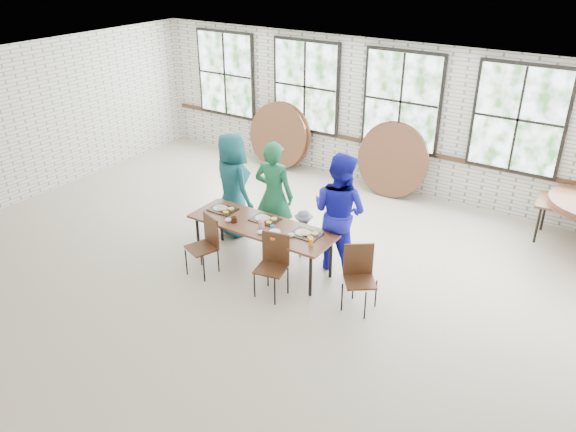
% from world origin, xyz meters
% --- Properties ---
extents(room, '(12.00, 12.00, 12.00)m').
position_xyz_m(room, '(0.00, 4.44, 1.83)').
color(room, '#B9AA93').
rests_on(room, ground).
extents(dining_table, '(2.40, 0.80, 0.74)m').
position_xyz_m(dining_table, '(-0.52, 0.44, 0.69)').
color(dining_table, brown).
rests_on(dining_table, ground).
extents(chair_near_left, '(0.54, 0.53, 0.95)m').
position_xyz_m(chair_near_left, '(-1.13, -0.17, 0.56)').
color(chair_near_left, '#492A18').
rests_on(chair_near_left, ground).
extents(chair_near_right, '(0.50, 0.48, 0.95)m').
position_xyz_m(chair_near_right, '(0.06, -0.07, 0.56)').
color(chair_near_right, '#492A18').
rests_on(chair_near_right, ground).
extents(chair_spare, '(0.58, 0.58, 0.95)m').
position_xyz_m(chair_spare, '(1.25, 0.32, 0.56)').
color(chair_spare, '#492A18').
rests_on(chair_spare, ground).
extents(adult_teal, '(1.06, 0.89, 1.85)m').
position_xyz_m(adult_teal, '(-1.60, 1.09, 0.92)').
color(adult_teal, '#174A5A').
rests_on(adult_teal, ground).
extents(adult_green, '(0.74, 0.54, 1.87)m').
position_xyz_m(adult_green, '(-0.73, 1.09, 0.94)').
color(adult_green, '#1B673E').
rests_on(adult_green, ground).
extents(toddler, '(0.60, 0.49, 0.81)m').
position_xyz_m(toddler, '(-0.15, 1.09, 0.41)').
color(toddler, '#131D3D').
rests_on(toddler, ground).
extents(adult_blue, '(1.02, 0.84, 1.92)m').
position_xyz_m(adult_blue, '(0.49, 1.09, 0.96)').
color(adult_blue, '#1A1CBC').
rests_on(adult_blue, ground).
extents(tabletop_clutter, '(2.07, 0.62, 0.11)m').
position_xyz_m(tabletop_clutter, '(-0.43, 0.42, 0.77)').
color(tabletop_clutter, black).
rests_on(tabletop_clutter, dining_table).
extents(round_tops_leaning, '(4.29, 0.46, 1.50)m').
position_xyz_m(round_tops_leaning, '(-1.36, 4.21, 0.74)').
color(round_tops_leaning, brown).
rests_on(round_tops_leaning, ground).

